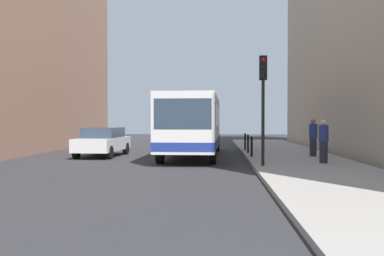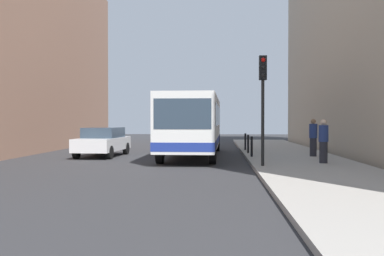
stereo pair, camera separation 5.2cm
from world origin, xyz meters
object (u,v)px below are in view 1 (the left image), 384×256
at_px(bollard_near, 252,147).
at_px(pedestrian_near_signal, 324,141).
at_px(car_beside_bus, 103,141).
at_px(bollard_mid, 248,144).
at_px(pedestrian_mid_sidewalk, 313,138).
at_px(bus, 193,123).
at_px(traffic_light, 263,89).
at_px(bollard_far, 245,142).

bearing_deg(bollard_near, pedestrian_near_signal, -48.05).
xyz_separation_m(car_beside_bus, bollard_mid, (7.46, 0.83, -0.16)).
relative_size(bollard_mid, pedestrian_near_signal, 0.55).
distance_m(bollard_near, bollard_mid, 2.40).
bearing_deg(pedestrian_mid_sidewalk, car_beside_bus, 111.71).
xyz_separation_m(bus, bollard_mid, (2.83, 0.40, -1.10)).
xyz_separation_m(traffic_light, bollard_far, (-0.10, 8.90, -2.38)).
distance_m(bollard_near, pedestrian_near_signal, 3.93).
bearing_deg(bollard_mid, traffic_light, -89.12).
relative_size(bollard_mid, pedestrian_mid_sidewalk, 0.54).
bearing_deg(bus, car_beside_bus, 6.50).
relative_size(traffic_light, pedestrian_mid_sidewalk, 2.32).
distance_m(car_beside_bus, pedestrian_mid_sidewalk, 10.44).
bearing_deg(car_beside_bus, bus, -171.76).
bearing_deg(pedestrian_near_signal, traffic_light, 65.22).
distance_m(bus, pedestrian_mid_sidewalk, 6.00).
bearing_deg(pedestrian_near_signal, bollard_near, -8.02).
bearing_deg(pedestrian_mid_sidewalk, pedestrian_near_signal, -157.11).
xyz_separation_m(bollard_near, pedestrian_mid_sidewalk, (2.92, 0.41, 0.41)).
bearing_deg(pedestrian_near_signal, car_beside_bus, 16.04).
bearing_deg(bollard_far, bollard_mid, -90.00).
distance_m(car_beside_bus, bollard_mid, 7.50).
xyz_separation_m(bollard_mid, bollard_far, (0.00, 2.40, 0.00)).
relative_size(bollard_mid, bollard_far, 1.00).
height_order(bus, bollard_far, bus).
bearing_deg(bollard_mid, pedestrian_mid_sidewalk, -34.44).
distance_m(car_beside_bus, bollard_near, 7.62).
height_order(traffic_light, bollard_mid, traffic_light).
xyz_separation_m(traffic_light, pedestrian_mid_sidewalk, (2.82, 4.49, -1.97)).
bearing_deg(bollard_far, pedestrian_mid_sidewalk, -56.49).
distance_m(traffic_light, bollard_far, 9.21).
distance_m(bus, bollard_far, 4.13).
height_order(traffic_light, bollard_far, traffic_light).
bearing_deg(bollard_near, bollard_mid, 90.00).
distance_m(traffic_light, bollard_mid, 6.91).
bearing_deg(traffic_light, bus, 115.69).
xyz_separation_m(bollard_mid, pedestrian_mid_sidewalk, (2.92, -2.00, 0.41)).
xyz_separation_m(bollard_near, bollard_far, (0.00, 4.81, 0.00)).
relative_size(car_beside_bus, bollard_mid, 4.72).
relative_size(traffic_light, pedestrian_near_signal, 2.36).
distance_m(bollard_near, bollard_far, 4.81).
relative_size(bus, pedestrian_mid_sidewalk, 6.26).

